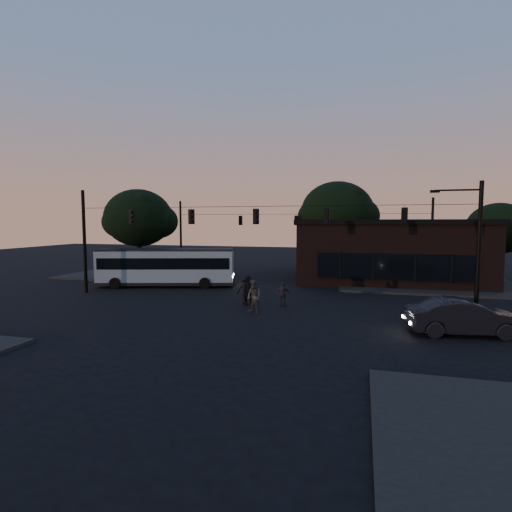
% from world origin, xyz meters
% --- Properties ---
extents(ground, '(120.00, 120.00, 0.00)m').
position_xyz_m(ground, '(0.00, 0.00, 0.00)').
color(ground, black).
rests_on(ground, ground).
extents(sidewalk_far_right, '(14.00, 10.00, 0.15)m').
position_xyz_m(sidewalk_far_right, '(12.00, 14.00, 0.07)').
color(sidewalk_far_right, black).
rests_on(sidewalk_far_right, ground).
extents(sidewalk_far_left, '(14.00, 10.00, 0.15)m').
position_xyz_m(sidewalk_far_left, '(-14.00, 14.00, 0.07)').
color(sidewalk_far_left, black).
rests_on(sidewalk_far_left, ground).
extents(building, '(15.40, 10.41, 5.40)m').
position_xyz_m(building, '(9.00, 15.97, 2.71)').
color(building, black).
rests_on(building, ground).
extents(tree_behind, '(7.60, 7.60, 9.43)m').
position_xyz_m(tree_behind, '(4.00, 22.00, 6.19)').
color(tree_behind, black).
rests_on(tree_behind, ground).
extents(tree_right, '(5.20, 5.20, 6.86)m').
position_xyz_m(tree_right, '(18.00, 18.00, 4.63)').
color(tree_right, black).
rests_on(tree_right, ground).
extents(tree_left, '(6.40, 6.40, 8.30)m').
position_xyz_m(tree_left, '(-14.00, 13.00, 5.57)').
color(tree_left, black).
rests_on(tree_left, ground).
extents(signal_rig_near, '(26.24, 0.30, 7.50)m').
position_xyz_m(signal_rig_near, '(0.00, 4.00, 4.45)').
color(signal_rig_near, black).
rests_on(signal_rig_near, ground).
extents(signal_rig_far, '(26.24, 0.30, 7.50)m').
position_xyz_m(signal_rig_far, '(0.00, 20.00, 4.20)').
color(signal_rig_far, black).
rests_on(signal_rig_far, ground).
extents(bus, '(11.13, 5.32, 3.05)m').
position_xyz_m(bus, '(-8.61, 8.15, 1.71)').
color(bus, gray).
rests_on(bus, ground).
extents(car, '(5.27, 2.51, 1.67)m').
position_xyz_m(car, '(11.28, -0.96, 0.83)').
color(car, black).
rests_on(car, ground).
extents(pedestrian_a, '(0.82, 0.74, 1.87)m').
position_xyz_m(pedestrian_a, '(-0.15, 2.73, 0.94)').
color(pedestrian_a, black).
rests_on(pedestrian_a, ground).
extents(pedestrian_b, '(1.17, 1.10, 1.90)m').
position_xyz_m(pedestrian_b, '(0.74, 0.79, 0.95)').
color(pedestrian_b, '#3D3D38').
rests_on(pedestrian_b, ground).
extents(pedestrian_c, '(0.96, 0.55, 1.54)m').
position_xyz_m(pedestrian_c, '(2.01, 2.98, 0.77)').
color(pedestrian_c, '#2B252E').
rests_on(pedestrian_c, ground).
extents(pedestrian_d, '(1.25, 0.77, 1.87)m').
position_xyz_m(pedestrian_d, '(-0.41, 3.00, 0.94)').
color(pedestrian_d, black).
rests_on(pedestrian_d, ground).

